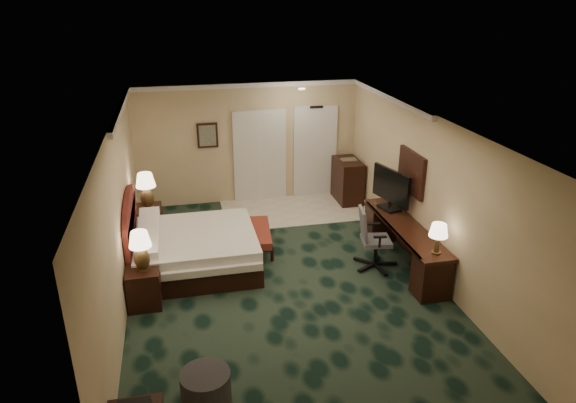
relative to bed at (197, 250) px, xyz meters
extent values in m
cube|color=black|center=(1.37, -0.80, -0.33)|extent=(5.00, 7.50, 0.00)
cube|color=silver|center=(1.37, -0.80, 2.37)|extent=(5.00, 7.50, 0.00)
cube|color=tan|center=(1.37, 2.95, 1.02)|extent=(5.00, 0.00, 2.70)
cube|color=tan|center=(1.37, -4.55, 1.02)|extent=(5.00, 0.00, 2.70)
cube|color=tan|center=(-1.13, -0.80, 1.02)|extent=(0.00, 7.50, 2.70)
cube|color=tan|center=(3.87, -0.80, 1.02)|extent=(0.00, 7.50, 2.70)
cube|color=beige|center=(2.27, 2.10, -0.32)|extent=(3.20, 1.70, 0.01)
cube|color=white|center=(2.92, 2.92, 0.72)|extent=(1.02, 0.06, 2.18)
cube|color=beige|center=(1.62, 2.91, 0.72)|extent=(1.20, 0.06, 2.10)
cube|color=#51615C|center=(0.47, 2.91, 1.27)|extent=(0.45, 0.06, 0.55)
cube|color=white|center=(3.83, -0.20, 1.22)|extent=(0.05, 0.95, 0.75)
cube|color=silver|center=(0.00, 0.00, 0.00)|extent=(2.05, 1.90, 0.65)
cube|color=black|center=(-0.86, -1.00, -0.01)|extent=(0.50, 0.57, 0.62)
cube|color=black|center=(-0.85, 1.37, 0.00)|extent=(0.52, 0.59, 0.65)
cube|color=brown|center=(1.16, 0.43, -0.12)|extent=(0.56, 1.26, 0.41)
cylinder|color=#28292C|center=(-0.08, -3.30, -0.11)|extent=(0.73, 0.73, 0.42)
cube|color=black|center=(3.57, -0.68, 0.05)|extent=(0.56, 2.61, 0.75)
cube|color=black|center=(3.58, 0.06, 0.82)|extent=(0.34, 0.99, 0.78)
cube|color=black|center=(3.57, 2.40, 0.16)|extent=(0.51, 0.92, 0.97)
camera|label=1|loc=(-0.16, -8.12, 4.20)|focal=32.00mm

